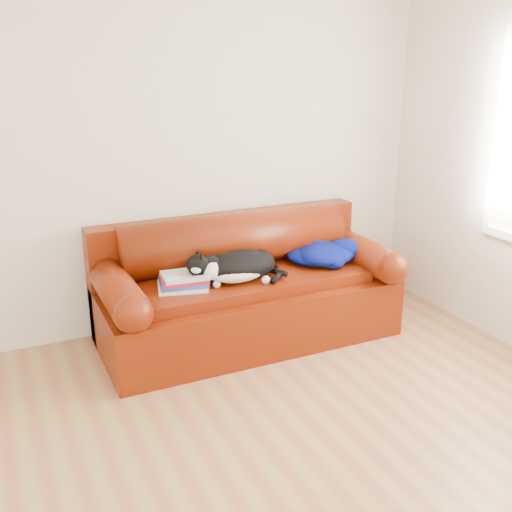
{
  "coord_description": "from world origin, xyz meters",
  "views": [
    {
      "loc": [
        -1.04,
        -2.15,
        1.98
      ],
      "look_at": [
        0.59,
        1.35,
        0.67
      ],
      "focal_mm": 42.0,
      "sensor_mm": 36.0,
      "label": 1
    }
  ],
  "objects_px": {
    "book_stack": "(184,281)",
    "cat": "(238,267)",
    "sofa_base": "(248,307)",
    "blanket": "(325,252)"
  },
  "relations": [
    {
      "from": "book_stack",
      "to": "cat",
      "type": "xyz_separation_m",
      "value": [
        0.38,
        -0.04,
        0.05
      ]
    },
    {
      "from": "sofa_base",
      "to": "blanket",
      "type": "xyz_separation_m",
      "value": [
        0.63,
        -0.01,
        0.34
      ]
    },
    {
      "from": "book_stack",
      "to": "cat",
      "type": "bearing_deg",
      "value": -5.74
    },
    {
      "from": "cat",
      "to": "blanket",
      "type": "distance_m",
      "value": 0.76
    },
    {
      "from": "blanket",
      "to": "sofa_base",
      "type": "bearing_deg",
      "value": 178.66
    },
    {
      "from": "cat",
      "to": "sofa_base",
      "type": "bearing_deg",
      "value": 46.06
    },
    {
      "from": "sofa_base",
      "to": "book_stack",
      "type": "relative_size",
      "value": 5.63
    },
    {
      "from": "blanket",
      "to": "book_stack",
      "type": "bearing_deg",
      "value": -176.92
    },
    {
      "from": "book_stack",
      "to": "cat",
      "type": "relative_size",
      "value": 0.51
    },
    {
      "from": "sofa_base",
      "to": "cat",
      "type": "relative_size",
      "value": 2.85
    }
  ]
}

